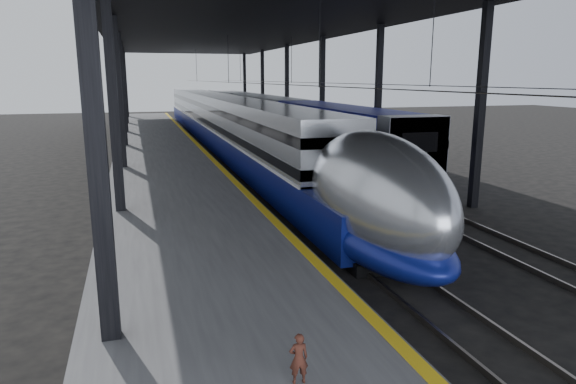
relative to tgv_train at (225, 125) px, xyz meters
name	(u,v)px	position (x,y,z in m)	size (l,w,h in m)	color
ground	(312,265)	(-2.00, -27.28, -2.04)	(160.00, 160.00, 0.00)	black
platform	(162,160)	(-5.50, -7.28, -1.54)	(6.00, 80.00, 1.00)	#4C4C4F
yellow_strip	(204,151)	(-2.70, -7.28, -1.03)	(0.30, 80.00, 0.01)	yellow
rails	(278,161)	(2.50, -7.28, -1.96)	(6.52, 80.00, 0.16)	slate
canopy	(240,26)	(-0.10, -7.28, 7.08)	(18.00, 75.00, 9.47)	black
tgv_train	(225,125)	(0.00, 0.00, 0.00)	(3.04, 65.20, 4.36)	#B7BABF
second_train	(267,118)	(5.00, 5.58, 0.07)	(3.02, 56.05, 4.15)	navy
child	(299,358)	(-4.85, -34.76, -0.61)	(0.32, 0.21, 0.86)	#452017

